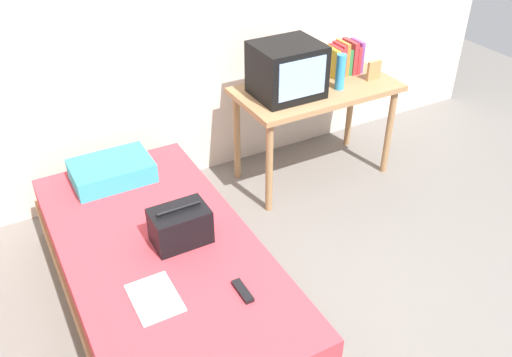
# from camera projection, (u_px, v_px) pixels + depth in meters

# --- Properties ---
(ground_plane) EXTENTS (8.00, 8.00, 0.00)m
(ground_plane) POSITION_uv_depth(u_px,v_px,m) (365.00, 339.00, 2.92)
(ground_plane) COLOR slate
(wall_back) EXTENTS (5.20, 0.10, 2.60)m
(wall_back) POSITION_uv_depth(u_px,v_px,m) (200.00, 0.00, 3.65)
(wall_back) COLOR beige
(wall_back) RESTS_ON ground
(bed) EXTENTS (1.00, 2.00, 0.45)m
(bed) POSITION_uv_depth(u_px,v_px,m) (164.00, 277.00, 3.00)
(bed) COLOR #9E754C
(bed) RESTS_ON ground
(desk) EXTENTS (1.16, 0.60, 0.73)m
(desk) POSITION_uv_depth(u_px,v_px,m) (316.00, 99.00, 3.90)
(desk) COLOR #9E754C
(desk) RESTS_ON ground
(tv) EXTENTS (0.44, 0.39, 0.36)m
(tv) POSITION_uv_depth(u_px,v_px,m) (287.00, 70.00, 3.64)
(tv) COLOR black
(tv) RESTS_ON desk
(water_bottle) EXTENTS (0.07, 0.07, 0.25)m
(water_bottle) POSITION_uv_depth(u_px,v_px,m) (340.00, 72.00, 3.75)
(water_bottle) COLOR #3399DB
(water_bottle) RESTS_ON desk
(book_row) EXTENTS (0.26, 0.17, 0.24)m
(book_row) POSITION_uv_depth(u_px,v_px,m) (344.00, 59.00, 3.99)
(book_row) COLOR gold
(book_row) RESTS_ON desk
(picture_frame) EXTENTS (0.11, 0.02, 0.14)m
(picture_frame) POSITION_uv_depth(u_px,v_px,m) (374.00, 70.00, 3.91)
(picture_frame) COLOR #B27F4C
(picture_frame) RESTS_ON desk
(pillow) EXTENTS (0.48, 0.34, 0.13)m
(pillow) POSITION_uv_depth(u_px,v_px,m) (112.00, 171.00, 3.36)
(pillow) COLOR #33A8B7
(pillow) RESTS_ON bed
(handbag) EXTENTS (0.30, 0.20, 0.22)m
(handbag) POSITION_uv_depth(u_px,v_px,m) (180.00, 226.00, 2.85)
(handbag) COLOR black
(handbag) RESTS_ON bed
(magazine) EXTENTS (0.21, 0.29, 0.01)m
(magazine) POSITION_uv_depth(u_px,v_px,m) (155.00, 298.00, 2.56)
(magazine) COLOR white
(magazine) RESTS_ON bed
(remote_dark) EXTENTS (0.04, 0.16, 0.02)m
(remote_dark) POSITION_uv_depth(u_px,v_px,m) (243.00, 291.00, 2.59)
(remote_dark) COLOR black
(remote_dark) RESTS_ON bed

